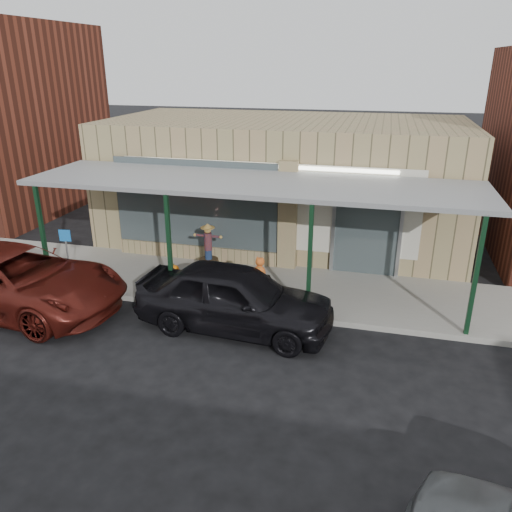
% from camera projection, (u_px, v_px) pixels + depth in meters
% --- Properties ---
extents(ground, '(120.00, 120.00, 0.00)m').
position_uv_depth(ground, '(211.00, 356.00, 10.93)').
color(ground, black).
rests_on(ground, ground).
extents(sidewalk, '(40.00, 3.20, 0.15)m').
position_uv_depth(sidewalk, '(252.00, 286.00, 14.15)').
color(sidewalk, gray).
rests_on(sidewalk, ground).
extents(storefront, '(12.00, 6.25, 4.20)m').
position_uv_depth(storefront, '(285.00, 181.00, 17.53)').
color(storefront, '#8E8057').
rests_on(storefront, ground).
extents(awning, '(12.00, 3.00, 3.04)m').
position_uv_depth(awning, '(252.00, 185.00, 13.04)').
color(awning, slate).
rests_on(awning, ground).
extents(block_buildings_near, '(61.00, 8.00, 8.00)m').
position_uv_depth(block_buildings_near, '(348.00, 131.00, 17.39)').
color(block_buildings_near, maroon).
rests_on(block_buildings_near, ground).
extents(barrel_scarecrow, '(0.88, 0.72, 1.48)m').
position_uv_depth(barrel_scarecrow, '(209.00, 255.00, 14.82)').
color(barrel_scarecrow, '#432F1B').
rests_on(barrel_scarecrow, sidewalk).
extents(barrel_pumpkin, '(0.62, 0.62, 0.63)m').
position_uv_depth(barrel_pumpkin, '(174.00, 277.00, 13.98)').
color(barrel_pumpkin, '#432F1B').
rests_on(barrel_pumpkin, sidewalk).
extents(handicap_sign, '(0.33, 0.07, 1.59)m').
position_uv_depth(handicap_sign, '(67.00, 249.00, 13.81)').
color(handicap_sign, gray).
rests_on(handicap_sign, sidewalk).
extents(parked_sedan, '(4.83, 2.22, 1.60)m').
position_uv_depth(parked_sedan, '(235.00, 298.00, 11.82)').
color(parked_sedan, black).
rests_on(parked_sedan, ground).
extents(car_maroon, '(5.98, 3.16, 1.60)m').
position_uv_depth(car_maroon, '(16.00, 280.00, 12.77)').
color(car_maroon, '#521610').
rests_on(car_maroon, ground).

